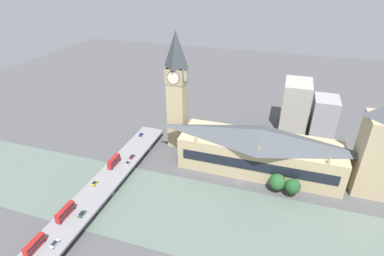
% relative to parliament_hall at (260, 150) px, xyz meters
% --- Properties ---
extents(ground_plane, '(600.00, 600.00, 0.00)m').
position_rel_parliament_hall_xyz_m(ground_plane, '(-16.77, 8.00, -13.36)').
color(ground_plane, '#4C4C4F').
extents(river_water, '(51.25, 360.00, 0.30)m').
position_rel_parliament_hall_xyz_m(river_water, '(-48.40, 8.00, -13.21)').
color(river_water, slate).
rests_on(river_water, ground_plane).
extents(parliament_hall, '(28.00, 92.84, 26.93)m').
position_rel_parliament_hall_xyz_m(parliament_hall, '(0.00, 0.00, 0.00)').
color(parliament_hall, tan).
rests_on(parliament_hall, ground_plane).
extents(clock_tower, '(12.13, 12.13, 76.18)m').
position_rel_parliament_hall_xyz_m(clock_tower, '(12.79, 55.88, 26.65)').
color(clock_tower, tan).
rests_on(clock_tower, ground_plane).
extents(victoria_tower, '(19.84, 19.84, 56.51)m').
position_rel_parliament_hall_xyz_m(victoria_tower, '(0.06, -60.34, 12.89)').
color(victoria_tower, tan).
rests_on(victoria_tower, ground_plane).
extents(road_bridge, '(134.50, 16.17, 5.00)m').
position_rel_parliament_hall_xyz_m(road_bridge, '(-48.40, 77.43, -9.34)').
color(road_bridge, slate).
rests_on(road_bridge, ground_plane).
extents(double_decker_bus_lead, '(10.46, 2.49, 4.61)m').
position_rel_parliament_hall_xyz_m(double_decker_bus_lead, '(-91.90, 80.68, -5.80)').
color(double_decker_bus_lead, red).
rests_on(double_decker_bus_lead, road_bridge).
extents(double_decker_bus_mid, '(10.82, 2.56, 4.99)m').
position_rel_parliament_hall_xyz_m(double_decker_bus_mid, '(-29.42, 80.48, -5.61)').
color(double_decker_bus_mid, red).
rests_on(double_decker_bus_mid, road_bridge).
extents(double_decker_bus_rear, '(11.63, 2.46, 4.83)m').
position_rel_parliament_hall_xyz_m(double_decker_bus_rear, '(-72.36, 80.84, -5.71)').
color(double_decker_bus_rear, red).
rests_on(double_decker_bus_rear, road_bridge).
extents(car_northbound_mid, '(4.28, 1.84, 1.42)m').
position_rel_parliament_hall_xyz_m(car_northbound_mid, '(-48.35, 81.36, -7.65)').
color(car_northbound_mid, gold).
rests_on(car_northbound_mid, road_bridge).
extents(car_northbound_tail, '(4.57, 1.90, 1.43)m').
position_rel_parliament_hall_xyz_m(car_northbound_tail, '(-69.63, 74.01, -7.66)').
color(car_northbound_tail, '#2D5638').
rests_on(car_northbound_tail, road_bridge).
extents(car_southbound_lead, '(4.50, 1.87, 1.34)m').
position_rel_parliament_hall_xyz_m(car_southbound_lead, '(-19.31, 74.29, -7.70)').
color(car_southbound_lead, maroon).
rests_on(car_southbound_lead, road_bridge).
extents(car_southbound_mid, '(4.04, 1.92, 1.43)m').
position_rel_parliament_hall_xyz_m(car_southbound_mid, '(6.80, 81.06, -7.66)').
color(car_southbound_mid, navy).
rests_on(car_southbound_mid, road_bridge).
extents(car_southbound_tail, '(4.73, 1.77, 1.38)m').
position_rel_parliament_hall_xyz_m(car_southbound_tail, '(-87.83, 74.43, -7.66)').
color(car_southbound_tail, silver).
rests_on(car_southbound_tail, road_bridge).
extents(car_southbound_extra, '(4.13, 1.89, 1.31)m').
position_rel_parliament_hall_xyz_m(car_southbound_extra, '(-26.13, 73.41, -7.71)').
color(car_southbound_extra, silver).
rests_on(car_southbound_extra, road_bridge).
extents(city_block_west, '(21.87, 16.53, 27.33)m').
position_rel_parliament_hall_xyz_m(city_block_west, '(59.09, -38.59, 0.30)').
color(city_block_west, '#939399').
rests_on(city_block_west, ground_plane).
extents(city_block_center, '(27.65, 18.72, 35.86)m').
position_rel_parliament_hall_xyz_m(city_block_center, '(62.44, -18.28, 4.57)').
color(city_block_center, '#A39E93').
rests_on(city_block_center, ground_plane).
extents(tree_embankment_near, '(8.95, 8.95, 10.88)m').
position_rel_parliament_hall_xyz_m(tree_embankment_near, '(-17.88, -12.23, -6.97)').
color(tree_embankment_near, brown).
rests_on(tree_embankment_near, ground_plane).
extents(tree_embankment_mid, '(8.11, 8.11, 10.89)m').
position_rel_parliament_hall_xyz_m(tree_embankment_mid, '(-19.75, -20.22, -6.55)').
color(tree_embankment_mid, brown).
rests_on(tree_embankment_mid, ground_plane).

